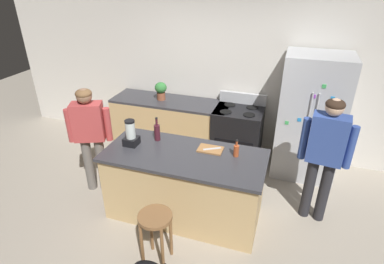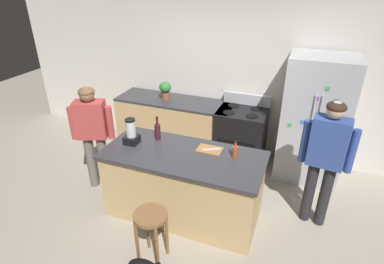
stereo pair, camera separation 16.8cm
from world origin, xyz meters
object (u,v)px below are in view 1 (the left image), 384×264
Objects in this scene: person_by_island_left at (90,131)px; blender_appliance at (131,135)px; bottle_wine at (157,132)px; bar_stool at (156,226)px; potted_plant at (161,90)px; person_by_sink_right at (325,151)px; stove_range at (237,135)px; cutting_board at (210,149)px; kitchen_island at (185,185)px; chef_knife at (212,149)px; refrigerator at (310,118)px; bottle_cooking_sauce at (236,150)px.

person_by_island_left reaches higher than blender_appliance.
blender_appliance is at bearing -140.34° from bottle_wine.
potted_plant is (-0.93, 2.35, 0.58)m from bar_stool.
person_by_sink_right reaches higher than person_by_island_left.
stove_range is 3.63× the size of cutting_board.
potted_plant reaches higher than kitchen_island.
bar_stool is 1.12m from cutting_board.
cutting_board is at bearing -168.18° from person_by_sink_right.
bar_stool is at bearing -68.45° from potted_plant.
chef_knife is (0.74, -0.03, -0.09)m from bottle_wine.
refrigerator reaches higher than cutting_board.
potted_plant is at bearing 178.79° from refrigerator.
bottle_cooking_sauce is 1.04m from bottle_wine.
bottle_cooking_sauce reaches higher than kitchen_island.
potted_plant reaches higher than bar_stool.
cutting_board is (0.98, 0.18, -0.13)m from blender_appliance.
refrigerator is 1.22× the size of person_by_island_left.
potted_plant is at bearing 132.27° from cutting_board.
bar_stool is at bearing -123.33° from bottle_cooking_sauce.
stove_range is at bearing 57.77° from bottle_wine.
blender_appliance is 1.55× the size of bottle_cooking_sauce.
stove_range is 5.05× the size of bottle_cooking_sauce.
kitchen_island is 0.76m from bottle_wine.
stove_range is (-1.05, 0.02, -0.47)m from refrigerator.
kitchen_island is at bearing -103.80° from stove_range.
bar_stool is 2.90× the size of chef_knife.
person_by_sink_right is (1.21, -1.06, 0.53)m from stove_range.
bottle_wine is at bearing 111.77° from bar_stool.
kitchen_island is at bearing 87.54° from bar_stool.
person_by_sink_right is (1.58, 0.46, 0.53)m from kitchen_island.
kitchen_island is 9.01× the size of bottle_cooking_sauce.
person_by_island_left reaches higher than bottle_cooking_sauce.
bar_stool is at bearing -50.56° from blender_appliance.
bottle_wine is 1.05× the size of cutting_board.
potted_plant reaches higher than bottle_cooking_sauce.
refrigerator is 2.60m from blender_appliance.
bottle_wine is at bearing 6.13° from person_by_island_left.
kitchen_island is at bearing -165.44° from bottle_cooking_sauce.
refrigerator is 1.72× the size of stove_range.
person_by_sink_right is (0.16, -1.04, 0.06)m from refrigerator.
potted_plant is 2.09m from bottle_cooking_sauce.
person_by_sink_right reaches higher than bottle_cooking_sauce.
kitchen_island is 0.92m from blender_appliance.
chef_knife is at bearing 71.76° from bar_stool.
person_by_island_left is at bearing 152.58° from chef_knife.
bottle_wine is at bearing -145.67° from refrigerator.
stove_range is 1.69m from person_by_sink_right.
bottle_wine is at bearing 39.66° from blender_appliance.
person_by_island_left is at bearing -153.95° from refrigerator.
bottle_wine reaches higher than bar_stool.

